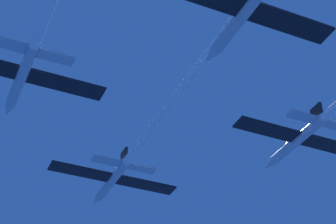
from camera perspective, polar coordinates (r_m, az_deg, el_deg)
The scene contains 1 object.
jet_lead at distance 67.62m, azimuth -0.29°, elevation 0.05°, with size 17.44×59.34×2.89m.
Camera 1 is at (-22.54, -67.57, -38.85)m, focal length 64.39 mm.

